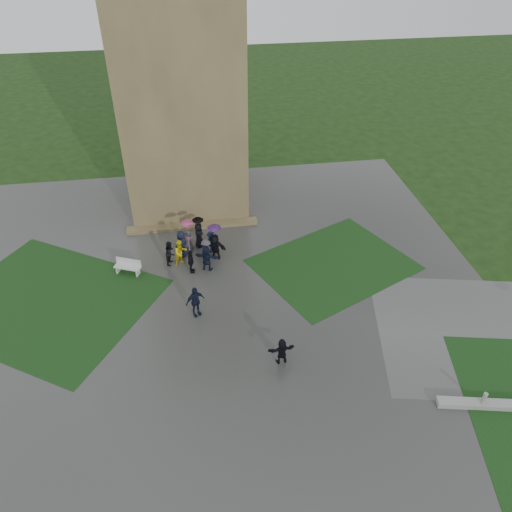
{
  "coord_description": "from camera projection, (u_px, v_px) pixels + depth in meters",
  "views": [
    {
      "loc": [
        0.0,
        -18.8,
        19.01
      ],
      "look_at": [
        3.6,
        5.02,
        1.2
      ],
      "focal_mm": 35.0,
      "sensor_mm": 36.0,
      "label": 1
    }
  ],
  "objects": [
    {
      "name": "ground",
      "position": [
        203.0,
        336.0,
        26.25
      ],
      "size": [
        120.0,
        120.0,
        0.0
      ],
      "primitive_type": "plane",
      "color": "black"
    },
    {
      "name": "tower_plinth",
      "position": [
        193.0,
        226.0,
        34.6
      ],
      "size": [
        9.0,
        0.8,
        0.22
      ],
      "primitive_type": "cube",
      "color": "brown",
      "rests_on": "plaza"
    },
    {
      "name": "plaza",
      "position": [
        200.0,
        311.0,
        27.83
      ],
      "size": [
        34.0,
        34.0,
        0.02
      ],
      "primitive_type": "cube",
      "color": "#333331",
      "rests_on": "ground"
    },
    {
      "name": "tower",
      "position": [
        179.0,
        77.0,
        32.82
      ],
      "size": [
        8.0,
        8.0,
        18.0
      ],
      "primitive_type": "cube",
      "color": "brown",
      "rests_on": "ground"
    },
    {
      "name": "bench",
      "position": [
        128.0,
        266.0,
        30.27
      ],
      "size": [
        1.71,
        1.11,
        0.95
      ],
      "rotation": [
        0.0,
        0.0,
        -0.4
      ],
      "color": "silver",
      "rests_on": "plaza"
    },
    {
      "name": "pedestrian_mid",
      "position": [
        195.0,
        302.0,
        27.01
      ],
      "size": [
        1.27,
        1.06,
        1.89
      ],
      "primitive_type": "imported",
      "rotation": [
        0.0,
        0.0,
        0.46
      ],
      "color": "black",
      "rests_on": "plaza"
    },
    {
      "name": "lawn_inset_left",
      "position": [
        49.0,
        302.0,
        28.39
      ],
      "size": [
        14.1,
        13.46,
        0.01
      ],
      "primitive_type": "cube",
      "rotation": [
        0.0,
        0.0,
        -0.56
      ],
      "color": "black",
      "rests_on": "plaza"
    },
    {
      "name": "visitor_cluster",
      "position": [
        198.0,
        246.0,
        30.97
      ],
      "size": [
        3.98,
        3.71,
        2.62
      ],
      "color": "black",
      "rests_on": "plaza"
    },
    {
      "name": "lawn_inset_right",
      "position": [
        333.0,
        264.0,
        31.23
      ],
      "size": [
        11.12,
        10.15,
        0.01
      ],
      "primitive_type": "cube",
      "rotation": [
        0.0,
        0.0,
        0.44
      ],
      "color": "black",
      "rests_on": "plaza"
    },
    {
      "name": "pedestrian_near",
      "position": [
        282.0,
        351.0,
        24.4
      ],
      "size": [
        1.41,
        0.62,
        1.48
      ],
      "primitive_type": "imported",
      "rotation": [
        0.0,
        0.0,
        3.24
      ],
      "color": "black",
      "rests_on": "plaza"
    }
  ]
}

